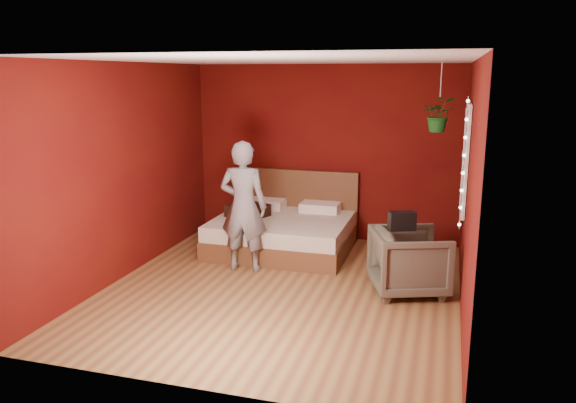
# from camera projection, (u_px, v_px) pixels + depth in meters

# --- Properties ---
(floor) EXTENTS (4.50, 4.50, 0.00)m
(floor) POSITION_uv_depth(u_px,v_px,m) (282.00, 288.00, 6.57)
(floor) COLOR olive
(floor) RESTS_ON ground
(room_walls) EXTENTS (4.04, 4.54, 2.62)m
(room_walls) POSITION_uv_depth(u_px,v_px,m) (282.00, 146.00, 6.20)
(room_walls) COLOR #581209
(room_walls) RESTS_ON ground
(window) EXTENTS (0.05, 0.97, 1.27)m
(window) POSITION_uv_depth(u_px,v_px,m) (465.00, 158.00, 6.54)
(window) COLOR white
(window) RESTS_ON room_walls
(fairy_lights) EXTENTS (0.04, 0.04, 1.45)m
(fairy_lights) POSITION_uv_depth(u_px,v_px,m) (464.00, 164.00, 6.06)
(fairy_lights) COLOR silver
(fairy_lights) RESTS_ON room_walls
(bed) EXTENTS (1.89, 1.60, 1.04)m
(bed) POSITION_uv_depth(u_px,v_px,m) (284.00, 230.00, 8.02)
(bed) COLOR brown
(bed) RESTS_ON ground
(person) EXTENTS (0.62, 0.43, 1.66)m
(person) POSITION_uv_depth(u_px,v_px,m) (243.00, 207.00, 7.03)
(person) COLOR gray
(person) RESTS_ON ground
(armchair) EXTENTS (1.03, 1.02, 0.74)m
(armchair) POSITION_uv_depth(u_px,v_px,m) (409.00, 261.00, 6.38)
(armchair) COLOR #585346
(armchair) RESTS_ON ground
(handbag) EXTENTS (0.33, 0.25, 0.21)m
(handbag) POSITION_uv_depth(u_px,v_px,m) (402.00, 221.00, 6.29)
(handbag) COLOR black
(handbag) RESTS_ON armchair
(throw_pillow) EXTENTS (0.63, 0.63, 0.17)m
(throw_pillow) POSITION_uv_depth(u_px,v_px,m) (248.00, 211.00, 7.98)
(throw_pillow) COLOR black
(throw_pillow) RESTS_ON bed
(hanging_plant) EXTENTS (0.41, 0.37, 0.84)m
(hanging_plant) POSITION_uv_depth(u_px,v_px,m) (439.00, 115.00, 6.80)
(hanging_plant) COLOR silver
(hanging_plant) RESTS_ON room_walls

